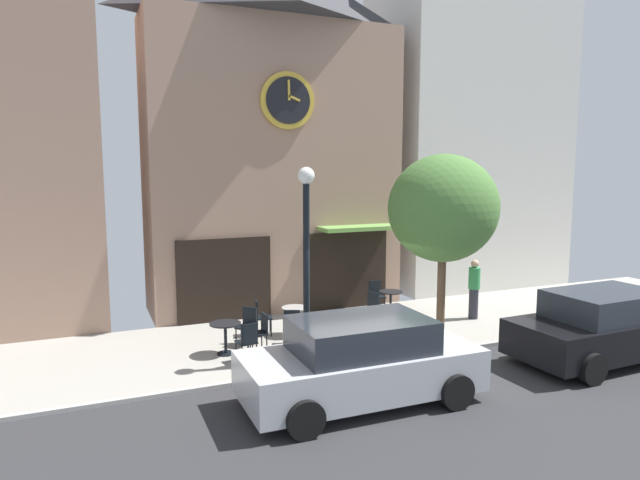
# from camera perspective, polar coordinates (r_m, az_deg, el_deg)

# --- Properties ---
(ground_plane) EXTENTS (27.41, 11.05, 0.13)m
(ground_plane) POSITION_cam_1_polar(r_m,az_deg,el_deg) (11.79, 7.31, -13.75)
(ground_plane) COLOR #9E998E
(clock_building) EXTENTS (7.46, 3.63, 10.46)m
(clock_building) POSITION_cam_1_polar(r_m,az_deg,el_deg) (17.06, -4.72, 11.37)
(clock_building) COLOR #9E7A66
(clock_building) RESTS_ON ground_plane
(neighbor_building_right) EXTENTS (6.56, 3.83, 12.40)m
(neighbor_building_right) POSITION_cam_1_polar(r_m,az_deg,el_deg) (21.38, 14.76, 12.49)
(neighbor_building_right) COLOR silver
(neighbor_building_right) RESTS_ON ground_plane
(street_lamp) EXTENTS (0.36, 0.36, 4.23)m
(street_lamp) POSITION_cam_1_polar(r_m,az_deg,el_deg) (11.97, -1.39, -2.57)
(street_lamp) COLOR black
(street_lamp) RESTS_ON ground_plane
(street_tree) EXTENTS (2.68, 2.42, 4.53)m
(street_tree) POSITION_cam_1_polar(r_m,az_deg,el_deg) (13.56, 12.44, 3.12)
(street_tree) COLOR brown
(street_tree) RESTS_ON ground_plane
(cafe_table_rightmost) EXTENTS (0.71, 0.71, 0.73)m
(cafe_table_rightmost) POSITION_cam_1_polar(r_m,az_deg,el_deg) (13.04, -9.59, -9.20)
(cafe_table_rightmost) COLOR black
(cafe_table_rightmost) RESTS_ON ground_plane
(cafe_table_near_curb) EXTENTS (0.67, 0.67, 0.72)m
(cafe_table_near_curb) POSITION_cam_1_polar(r_m,az_deg,el_deg) (14.27, -2.56, -7.71)
(cafe_table_near_curb) COLOR black
(cafe_table_near_curb) RESTS_ON ground_plane
(cafe_table_leftmost) EXTENTS (0.66, 0.66, 0.76)m
(cafe_table_leftmost) POSITION_cam_1_polar(r_m,az_deg,el_deg) (15.99, 7.19, -6.02)
(cafe_table_leftmost) COLOR black
(cafe_table_leftmost) RESTS_ON ground_plane
(cafe_chair_left_end) EXTENTS (0.48, 0.48, 0.90)m
(cafe_chair_left_end) POSITION_cam_1_polar(r_m,az_deg,el_deg) (14.34, -6.07, -7.55)
(cafe_chair_left_end) COLOR black
(cafe_chair_left_end) RESTS_ON ground_plane
(cafe_chair_corner) EXTENTS (0.45, 0.45, 0.90)m
(cafe_chair_corner) POSITION_cam_1_polar(r_m,az_deg,el_deg) (12.39, -7.36, -9.99)
(cafe_chair_corner) COLOR black
(cafe_chair_corner) RESTS_ON ground_plane
(cafe_chair_curbside) EXTENTS (0.57, 0.57, 0.90)m
(cafe_chair_curbside) POSITION_cam_1_polar(r_m,az_deg,el_deg) (13.64, -7.36, -8.36)
(cafe_chair_curbside) COLOR black
(cafe_chair_curbside) RESTS_ON ground_plane
(cafe_chair_facing_street) EXTENTS (0.43, 0.43, 0.90)m
(cafe_chair_facing_street) POSITION_cam_1_polar(r_m,az_deg,el_deg) (16.66, 5.73, -5.42)
(cafe_chair_facing_street) COLOR black
(cafe_chair_facing_street) RESTS_ON ground_plane
(cafe_chair_near_tree) EXTENTS (0.42, 0.42, 0.90)m
(cafe_chair_near_tree) POSITION_cam_1_polar(r_m,az_deg,el_deg) (13.07, -6.07, -9.04)
(cafe_chair_near_tree) COLOR black
(cafe_chair_near_tree) RESTS_ON ground_plane
(cafe_chair_near_lamp) EXTENTS (0.52, 0.52, 0.90)m
(cafe_chair_near_lamp) POSITION_cam_1_polar(r_m,az_deg,el_deg) (13.43, -2.86, -8.55)
(cafe_chair_near_lamp) COLOR black
(cafe_chair_near_lamp) RESTS_ON ground_plane
(cafe_chair_outer) EXTENTS (0.53, 0.53, 0.90)m
(cafe_chair_outer) POSITION_cam_1_polar(r_m,az_deg,el_deg) (15.32, 5.67, -6.56)
(cafe_chair_outer) COLOR black
(cafe_chair_outer) RESTS_ON ground_plane
(pedestrian_green) EXTENTS (0.39, 0.39, 1.67)m
(pedestrian_green) POSITION_cam_1_polar(r_m,az_deg,el_deg) (16.29, 15.38, -4.76)
(pedestrian_green) COLOR #2D2D38
(pedestrian_green) RESTS_ON ground_plane
(parked_car_silver) EXTENTS (4.32, 2.06, 1.55)m
(parked_car_silver) POSITION_cam_1_polar(r_m,az_deg,el_deg) (10.31, 4.18, -12.22)
(parked_car_silver) COLOR #B7BABF
(parked_car_silver) RESTS_ON ground_plane
(parked_car_black) EXTENTS (4.35, 2.11, 1.55)m
(parked_car_black) POSITION_cam_1_polar(r_m,az_deg,el_deg) (13.89, 26.92, -7.84)
(parked_car_black) COLOR black
(parked_car_black) RESTS_ON ground_plane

